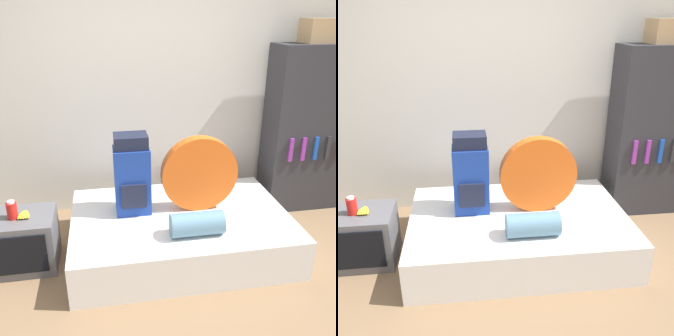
{
  "view_description": "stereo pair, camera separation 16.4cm",
  "coord_description": "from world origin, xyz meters",
  "views": [
    {
      "loc": [
        -0.46,
        -2.09,
        2.02
      ],
      "look_at": [
        0.05,
        0.77,
        0.81
      ],
      "focal_mm": 40.0,
      "sensor_mm": 36.0,
      "label": 1
    },
    {
      "loc": [
        -0.3,
        -2.12,
        2.02
      ],
      "look_at": [
        0.05,
        0.77,
        0.81
      ],
      "focal_mm": 40.0,
      "sensor_mm": 36.0,
      "label": 2
    }
  ],
  "objects": [
    {
      "name": "backpack",
      "position": [
        -0.25,
        0.9,
        0.71
      ],
      "size": [
        0.31,
        0.27,
        0.72
      ],
      "color": "navy",
      "rests_on": "bed"
    },
    {
      "name": "wall_back",
      "position": [
        0.0,
        1.74,
        1.3
      ],
      "size": [
        8.0,
        0.05,
        2.6
      ],
      "color": "silver",
      "rests_on": "ground_plane"
    },
    {
      "name": "tent_bag",
      "position": [
        0.34,
        0.85,
        0.7
      ],
      "size": [
        0.68,
        0.11,
        0.68
      ],
      "color": "#E05B19",
      "rests_on": "bed"
    },
    {
      "name": "sleeping_roll",
      "position": [
        0.22,
        0.42,
        0.46
      ],
      "size": [
        0.43,
        0.2,
        0.2
      ],
      "color": "#5B849E",
      "rests_on": "bed"
    },
    {
      "name": "bookshelf",
      "position": [
        1.67,
        1.42,
        0.87
      ],
      "size": [
        0.86,
        0.43,
        1.75
      ],
      "color": "#2D2D33",
      "rests_on": "ground_plane"
    },
    {
      "name": "canister",
      "position": [
        -1.24,
        0.75,
        0.54
      ],
      "size": [
        0.08,
        0.08,
        0.16
      ],
      "color": "red",
      "rests_on": "television"
    },
    {
      "name": "bed",
      "position": [
        0.16,
        0.77,
        0.18
      ],
      "size": [
        1.92,
        1.29,
        0.36
      ],
      "color": "white",
      "rests_on": "ground_plane"
    },
    {
      "name": "cardboard_box",
      "position": [
        1.71,
        1.45,
        1.86
      ],
      "size": [
        0.39,
        0.27,
        0.23
      ],
      "color": "tan",
      "rests_on": "bookshelf"
    },
    {
      "name": "ground_plane",
      "position": [
        0.0,
        0.0,
        0.0
      ],
      "size": [
        16.0,
        16.0,
        0.0
      ],
      "primitive_type": "plane",
      "color": "#846647"
    },
    {
      "name": "television",
      "position": [
        -1.18,
        0.77,
        0.24
      ],
      "size": [
        0.52,
        0.47,
        0.47
      ],
      "color": "#5B5B60",
      "rests_on": "ground_plane"
    },
    {
      "name": "banana_bunch",
      "position": [
        -1.15,
        0.77,
        0.49
      ],
      "size": [
        0.11,
        0.15,
        0.04
      ],
      "color": "yellow",
      "rests_on": "television"
    }
  ]
}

